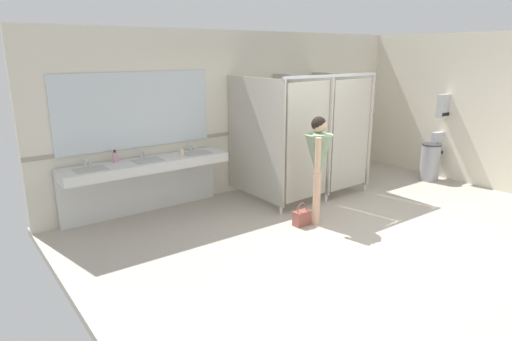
% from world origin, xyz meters
% --- Properties ---
extents(ground_plane, '(7.46, 5.88, 0.10)m').
position_xyz_m(ground_plane, '(0.00, 0.00, -0.05)').
color(ground_plane, '#B2A899').
extents(wall_back, '(7.46, 0.12, 2.77)m').
position_xyz_m(wall_back, '(0.00, 2.70, 1.39)').
color(wall_back, beige).
rests_on(wall_back, ground_plane).
extents(wall_side_right, '(0.12, 5.88, 2.77)m').
position_xyz_m(wall_side_right, '(3.49, 0.00, 1.39)').
color(wall_side_right, beige).
rests_on(wall_side_right, ground_plane).
extents(wall_back_tile_band, '(7.46, 0.01, 0.06)m').
position_xyz_m(wall_back_tile_band, '(0.00, 2.64, 1.05)').
color(wall_back_tile_band, '#9E937F').
rests_on(wall_back_tile_band, wall_back).
extents(vanity_counter, '(2.50, 0.57, 0.99)m').
position_xyz_m(vanity_counter, '(-2.12, 2.43, 0.64)').
color(vanity_counter, silver).
rests_on(vanity_counter, ground_plane).
extents(mirror_panel, '(2.40, 0.02, 1.12)m').
position_xyz_m(mirror_panel, '(-2.12, 2.63, 1.58)').
color(mirror_panel, silver).
rests_on(mirror_panel, wall_back).
extents(bathroom_stalls, '(2.02, 1.49, 2.09)m').
position_xyz_m(bathroom_stalls, '(0.51, 1.68, 1.09)').
color(bathroom_stalls, '#B2AD9E').
rests_on(bathroom_stalls, ground_plane).
extents(paper_towel_dispenser_upper, '(0.39, 0.13, 0.43)m').
position_xyz_m(paper_towel_dispenser_upper, '(3.36, 0.92, 1.43)').
color(paper_towel_dispenser_upper, '#B7BABF').
rests_on(paper_towel_dispenser_upper, wall_side_right).
extents(paper_towel_dispenser_lower, '(0.38, 0.13, 0.46)m').
position_xyz_m(paper_towel_dispenser_lower, '(3.36, 0.96, 0.68)').
color(paper_towel_dispenser_lower, '#B7BABF').
rests_on(paper_towel_dispenser_lower, wall_side_right).
extents(trash_bin, '(0.36, 0.36, 0.72)m').
position_xyz_m(trash_bin, '(3.05, 0.92, 0.36)').
color(trash_bin, '#99999E').
rests_on(trash_bin, ground_plane).
extents(person_standing, '(0.57, 0.57, 1.56)m').
position_xyz_m(person_standing, '(-0.26, 0.64, 0.98)').
color(person_standing, '#DBAD89').
rests_on(person_standing, ground_plane).
extents(handbag, '(0.24, 0.14, 0.35)m').
position_xyz_m(handbag, '(-0.52, 0.67, 0.12)').
color(handbag, '#934C42').
rests_on(handbag, ground_plane).
extents(soap_dispenser, '(0.07, 0.07, 0.18)m').
position_xyz_m(soap_dispenser, '(-2.53, 2.51, 0.95)').
color(soap_dispenser, '#D899B2').
rests_on(soap_dispenser, vanity_counter).
extents(paper_cup, '(0.07, 0.07, 0.11)m').
position_xyz_m(paper_cup, '(-1.59, 2.23, 0.93)').
color(paper_cup, beige).
rests_on(paper_cup, vanity_counter).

